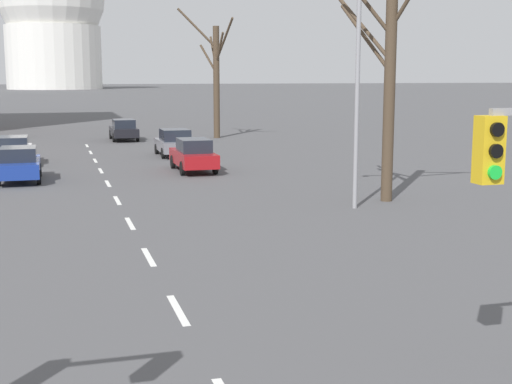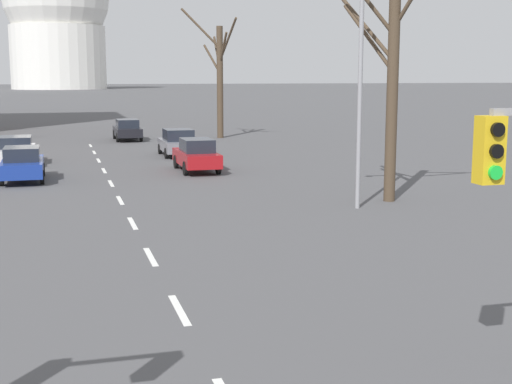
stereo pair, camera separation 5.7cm
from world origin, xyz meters
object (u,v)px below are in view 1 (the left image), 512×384
street_lamp_right (349,58)px  sedan_near_left (19,164)px  sedan_far_left (124,130)px  sedan_far_right (193,155)px  sedan_near_right (13,150)px  sedan_mid_centre (175,143)px

street_lamp_right → sedan_near_left: size_ratio=2.07×
sedan_far_left → sedan_far_right: 18.51m
sedan_far_left → sedan_near_left: bearing=-108.8°
street_lamp_right → sedan_far_left: street_lamp_right is taller
sedan_near_left → sedan_far_right: size_ratio=0.95×
sedan_near_right → sedan_far_right: 10.30m
sedan_mid_centre → sedan_near_right: bearing=-168.5°
sedan_mid_centre → sedan_far_left: sedan_mid_centre is taller
sedan_near_left → sedan_near_right: sedan_near_left is taller
sedan_far_right → sedan_far_left: bearing=95.0°
sedan_near_right → sedan_mid_centre: bearing=11.5°
sedan_mid_centre → sedan_far_right: 7.16m
sedan_near_right → sedan_far_left: sedan_far_left is taller
street_lamp_right → sedan_far_right: bearing=106.2°
sedan_near_left → sedan_near_right: size_ratio=0.93×
sedan_far_right → street_lamp_right: bearing=-73.8°
street_lamp_right → sedan_near_right: bearing=125.9°
sedan_mid_centre → sedan_far_left: bearing=99.5°
sedan_near_right → sedan_mid_centre: 9.28m
street_lamp_right → sedan_far_right: (-3.34, 11.47, -4.51)m
sedan_far_left → sedan_far_right: size_ratio=1.00×
street_lamp_right → sedan_near_left: bearing=138.3°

